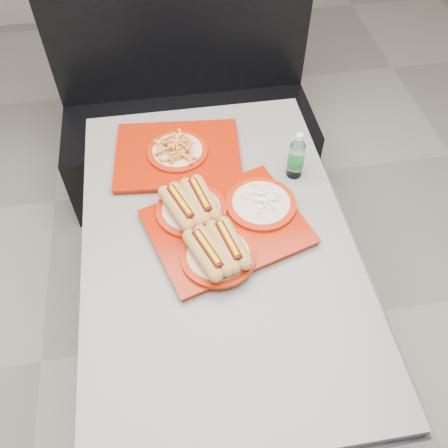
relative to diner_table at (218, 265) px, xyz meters
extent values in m
plane|color=gray|center=(0.00, 0.00, -0.58)|extent=(6.00, 6.00, 0.00)
cylinder|color=black|center=(0.00, 0.00, -0.56)|extent=(0.52, 0.52, 0.05)
cylinder|color=black|center=(0.00, 0.00, -0.20)|extent=(0.11, 0.11, 0.66)
cube|color=black|center=(0.00, 0.00, 0.12)|extent=(0.92, 1.42, 0.01)
cube|color=gray|center=(0.00, 0.00, 0.15)|extent=(0.90, 1.40, 0.04)
cube|color=black|center=(0.00, 1.02, -0.36)|extent=(1.30, 0.55, 0.45)
cube|color=black|center=(0.00, 1.26, 0.22)|extent=(1.30, 0.10, 1.10)
cube|color=#961704|center=(0.04, 0.02, 0.18)|extent=(0.58, 0.51, 0.02)
cube|color=#961704|center=(0.04, 0.02, 0.19)|extent=(0.59, 0.52, 0.01)
cylinder|color=#A01C05|center=(-0.01, -0.10, 0.20)|extent=(0.24, 0.24, 0.01)
cylinder|color=silver|center=(-0.01, -0.10, 0.21)|extent=(0.20, 0.20, 0.01)
cylinder|color=#A01C05|center=(-0.07, 0.10, 0.20)|extent=(0.24, 0.24, 0.01)
cylinder|color=silver|center=(-0.07, 0.10, 0.21)|extent=(0.20, 0.20, 0.01)
cylinder|color=#A01C05|center=(0.17, 0.09, 0.20)|extent=(0.24, 0.24, 0.01)
cylinder|color=silver|center=(0.17, 0.09, 0.21)|extent=(0.20, 0.20, 0.01)
cube|color=#961704|center=(-0.09, 0.41, 0.17)|extent=(0.50, 0.40, 0.02)
cube|color=#961704|center=(-0.09, 0.41, 0.19)|extent=(0.51, 0.41, 0.01)
cylinder|color=#A01C05|center=(-0.09, 0.41, 0.20)|extent=(0.23, 0.23, 0.01)
cylinder|color=silver|center=(-0.09, 0.41, 0.21)|extent=(0.19, 0.19, 0.01)
cylinder|color=silver|center=(0.33, 0.25, 0.24)|extent=(0.06, 0.06, 0.14)
cylinder|color=#1D7433|center=(0.33, 0.25, 0.23)|extent=(0.06, 0.06, 0.04)
cone|color=silver|center=(0.33, 0.25, 0.32)|extent=(0.06, 0.06, 0.03)
cylinder|color=silver|center=(0.33, 0.25, 0.35)|extent=(0.02, 0.02, 0.02)
camera|label=1|loc=(-0.13, -0.95, 1.44)|focal=38.00mm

